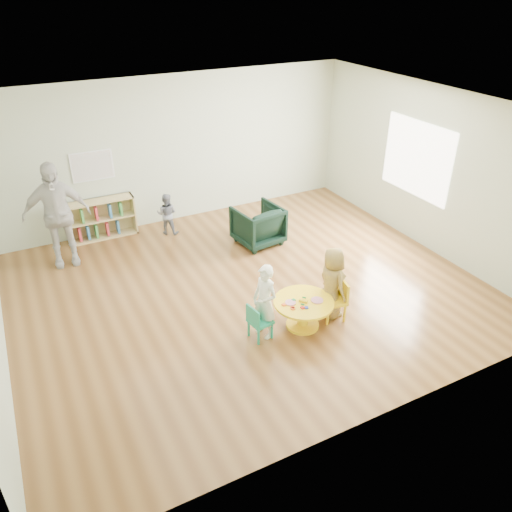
{
  "coord_description": "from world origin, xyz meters",
  "views": [
    {
      "loc": [
        -2.9,
        -5.91,
        4.36
      ],
      "look_at": [
        -0.01,
        -0.3,
        0.75
      ],
      "focal_mm": 35.0,
      "sensor_mm": 36.0,
      "label": 1
    }
  ],
  "objects_px": {
    "activity_table": "(303,309)",
    "toddler": "(167,214)",
    "kid_chair_right": "(336,299)",
    "child_left": "(265,302)",
    "bookshelf": "(102,219)",
    "adult_caretaker": "(57,215)",
    "armchair": "(258,225)",
    "child_right": "(332,283)",
    "kid_chair_left": "(258,321)"
  },
  "relations": [
    {
      "from": "bookshelf",
      "to": "kid_chair_right",
      "type": "bearing_deg",
      "value": -59.61
    },
    {
      "from": "activity_table",
      "to": "child_right",
      "type": "distance_m",
      "value": 0.56
    },
    {
      "from": "kid_chair_left",
      "to": "kid_chair_right",
      "type": "relative_size",
      "value": 0.87
    },
    {
      "from": "adult_caretaker",
      "to": "child_left",
      "type": "bearing_deg",
      "value": -52.15
    },
    {
      "from": "kid_chair_right",
      "to": "toddler",
      "type": "xyz_separation_m",
      "value": [
        -1.28,
        3.67,
        0.08
      ]
    },
    {
      "from": "bookshelf",
      "to": "adult_caretaker",
      "type": "distance_m",
      "value": 1.18
    },
    {
      "from": "armchair",
      "to": "child_right",
      "type": "distance_m",
      "value": 2.45
    },
    {
      "from": "kid_chair_left",
      "to": "toddler",
      "type": "height_order",
      "value": "toddler"
    },
    {
      "from": "kid_chair_right",
      "to": "bookshelf",
      "type": "relative_size",
      "value": 0.5
    },
    {
      "from": "child_right",
      "to": "adult_caretaker",
      "type": "relative_size",
      "value": 0.6
    },
    {
      "from": "kid_chair_left",
      "to": "child_left",
      "type": "relative_size",
      "value": 0.49
    },
    {
      "from": "kid_chair_right",
      "to": "toddler",
      "type": "distance_m",
      "value": 3.89
    },
    {
      "from": "adult_caretaker",
      "to": "armchair",
      "type": "bearing_deg",
      "value": -9.75
    },
    {
      "from": "kid_chair_right",
      "to": "kid_chair_left",
      "type": "bearing_deg",
      "value": 97.38
    },
    {
      "from": "bookshelf",
      "to": "toddler",
      "type": "xyz_separation_m",
      "value": [
        1.13,
        -0.43,
        0.04
      ]
    },
    {
      "from": "child_left",
      "to": "adult_caretaker",
      "type": "height_order",
      "value": "adult_caretaker"
    },
    {
      "from": "activity_table",
      "to": "toddler",
      "type": "relative_size",
      "value": 1.05
    },
    {
      "from": "child_right",
      "to": "adult_caretaker",
      "type": "xyz_separation_m",
      "value": [
        -3.18,
        3.31,
        0.36
      ]
    },
    {
      "from": "child_right",
      "to": "toddler",
      "type": "distance_m",
      "value": 3.79
    },
    {
      "from": "child_left",
      "to": "bookshelf",
      "type": "bearing_deg",
      "value": -177.81
    },
    {
      "from": "activity_table",
      "to": "kid_chair_left",
      "type": "xyz_separation_m",
      "value": [
        -0.69,
        0.05,
        -0.01
      ]
    },
    {
      "from": "bookshelf",
      "to": "armchair",
      "type": "height_order",
      "value": "bookshelf"
    },
    {
      "from": "kid_chair_right",
      "to": "child_left",
      "type": "distance_m",
      "value": 1.12
    },
    {
      "from": "child_left",
      "to": "toddler",
      "type": "xyz_separation_m",
      "value": [
        -0.19,
        3.55,
        -0.14
      ]
    },
    {
      "from": "activity_table",
      "to": "toddler",
      "type": "distance_m",
      "value": 3.71
    },
    {
      "from": "child_left",
      "to": "kid_chair_left",
      "type": "bearing_deg",
      "value": -91.05
    },
    {
      "from": "bookshelf",
      "to": "activity_table",
      "type": "bearing_deg",
      "value": -65.14
    },
    {
      "from": "activity_table",
      "to": "child_left",
      "type": "distance_m",
      "value": 0.62
    },
    {
      "from": "child_left",
      "to": "adult_caretaker",
      "type": "relative_size",
      "value": 0.6
    },
    {
      "from": "kid_chair_right",
      "to": "adult_caretaker",
      "type": "xyz_separation_m",
      "value": [
        -3.2,
        3.41,
        0.58
      ]
    },
    {
      "from": "kid_chair_right",
      "to": "child_left",
      "type": "bearing_deg",
      "value": 95.22
    },
    {
      "from": "child_left",
      "to": "child_right",
      "type": "height_order",
      "value": "same"
    },
    {
      "from": "activity_table",
      "to": "toddler",
      "type": "bearing_deg",
      "value": 101.74
    },
    {
      "from": "armchair",
      "to": "toddler",
      "type": "xyz_separation_m",
      "value": [
        -1.34,
        1.13,
        0.04
      ]
    },
    {
      "from": "kid_chair_left",
      "to": "child_left",
      "type": "bearing_deg",
      "value": 96.11
    },
    {
      "from": "kid_chair_right",
      "to": "bookshelf",
      "type": "distance_m",
      "value": 4.76
    },
    {
      "from": "armchair",
      "to": "child_right",
      "type": "bearing_deg",
      "value": 80.18
    },
    {
      "from": "kid_chair_left",
      "to": "bookshelf",
      "type": "distance_m",
      "value": 4.19
    },
    {
      "from": "activity_table",
      "to": "child_left",
      "type": "bearing_deg",
      "value": 171.79
    },
    {
      "from": "kid_chair_right",
      "to": "child_left",
      "type": "relative_size",
      "value": 0.56
    },
    {
      "from": "activity_table",
      "to": "kid_chair_left",
      "type": "height_order",
      "value": "kid_chair_left"
    },
    {
      "from": "kid_chair_right",
      "to": "child_left",
      "type": "xyz_separation_m",
      "value": [
        -1.09,
        0.12,
        0.22
      ]
    },
    {
      "from": "activity_table",
      "to": "armchair",
      "type": "height_order",
      "value": "armchair"
    },
    {
      "from": "kid_chair_left",
      "to": "adult_caretaker",
      "type": "bearing_deg",
      "value": -158.0
    },
    {
      "from": "toddler",
      "to": "bookshelf",
      "type": "bearing_deg",
      "value": 11.15
    },
    {
      "from": "kid_chair_left",
      "to": "bookshelf",
      "type": "bearing_deg",
      "value": -172.35
    },
    {
      "from": "activity_table",
      "to": "kid_chair_right",
      "type": "bearing_deg",
      "value": -4.7
    },
    {
      "from": "armchair",
      "to": "adult_caretaker",
      "type": "bearing_deg",
      "value": -22.61
    },
    {
      "from": "bookshelf",
      "to": "toddler",
      "type": "height_order",
      "value": "toddler"
    },
    {
      "from": "kid_chair_left",
      "to": "armchair",
      "type": "distance_m",
      "value": 2.76
    }
  ]
}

